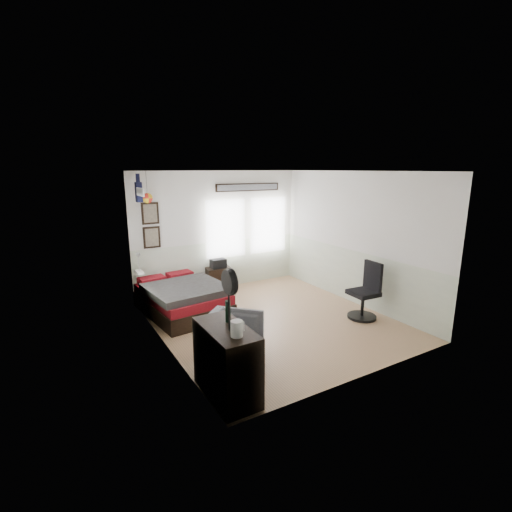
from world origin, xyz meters
The scene contains 12 objects.
ground_plane centered at (0.00, 0.00, -0.01)m, with size 4.00×4.50×0.01m, color #9B7556.
room_shell centered at (-0.08, 0.19, 1.61)m, with size 4.02×4.52×2.71m.
wall_decor centered at (-1.10, 1.96, 2.10)m, with size 3.55×1.32×1.44m.
bed centered at (-1.30, 1.17, 0.29)m, with size 1.50×1.99×0.60m.
dresser centered at (-1.74, -1.70, 0.45)m, with size 0.48×1.00×0.90m, color black.
armchair centered at (-1.29, -0.97, 0.35)m, with size 0.75×0.77×0.70m, color slate.
nightstand centered at (-0.13, 2.05, 0.27)m, with size 0.55×0.44×0.55m, color black.
task_chair centered at (1.58, -0.79, 0.43)m, with size 0.53×0.53×1.07m.
kettle centered at (-1.74, -1.98, 0.99)m, with size 0.16×0.14×0.19m.
bottle centered at (-1.64, -1.56, 1.04)m, with size 0.07×0.07×0.27m, color black.
stand_fan centered at (-1.73, -1.79, 1.48)m, with size 0.08×0.31×0.74m.
black_bag centered at (-0.13, 2.05, 0.64)m, with size 0.34×0.22×0.20m, color black.
Camera 1 is at (-3.50, -5.41, 2.75)m, focal length 26.00 mm.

